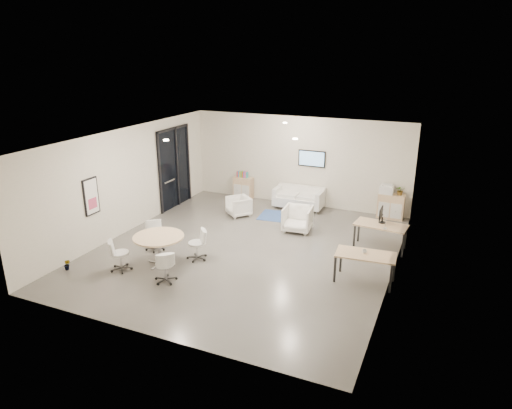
{
  "coord_description": "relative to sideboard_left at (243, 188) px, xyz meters",
  "views": [
    {
      "loc": [
        5.0,
        -10.75,
        5.38
      ],
      "look_at": [
        0.12,
        0.4,
        1.25
      ],
      "focal_mm": 32.0,
      "sensor_mm": 36.0,
      "label": 1
    }
  ],
  "objects": [
    {
      "name": "plant_cabinet",
      "position": [
        5.72,
        -0.03,
        0.57
      ],
      "size": [
        0.37,
        0.39,
        0.26
      ],
      "primitive_type": "imported",
      "rotation": [
        0.0,
        0.0,
        0.26
      ],
      "color": "#3F7F3F",
      "rests_on": "sideboard_right"
    },
    {
      "name": "desk_front",
      "position": [
        5.52,
        -4.84,
        0.25
      ],
      "size": [
        1.47,
        0.81,
        0.74
      ],
      "rotation": [
        0.0,
        0.0,
        0.07
      ],
      "color": "tan",
      "rests_on": "room_shell"
    },
    {
      "name": "glass_door",
      "position": [
        -1.86,
        -1.78,
        1.09
      ],
      "size": [
        0.09,
        1.9,
        2.85
      ],
      "color": "black",
      "rests_on": "room_shell"
    },
    {
      "name": "cup",
      "position": [
        5.48,
        -4.8,
        0.38
      ],
      "size": [
        0.13,
        0.11,
        0.11
      ],
      "primitive_type": "imported",
      "rotation": [
        0.0,
        0.0,
        -0.25
      ],
      "color": "white",
      "rests_on": "desk_front"
    },
    {
      "name": "room_shell",
      "position": [
        2.1,
        -4.28,
        1.19
      ],
      "size": [
        9.6,
        10.6,
        4.8
      ],
      "color": "#4F4C48",
      "rests_on": "ground"
    },
    {
      "name": "sideboard_left",
      "position": [
        0.0,
        0.0,
        0.0
      ],
      "size": [
        0.73,
        0.38,
        0.82
      ],
      "color": "tan",
      "rests_on": "room_shell"
    },
    {
      "name": "plant_floor",
      "position": [
        -1.6,
        -7.28,
        -0.34
      ],
      "size": [
        0.25,
        0.34,
        0.13
      ],
      "primitive_type": "imported",
      "rotation": [
        0.0,
        0.0,
        0.33
      ],
      "color": "#3F7F3F",
      "rests_on": "room_shell"
    },
    {
      "name": "meeting_chairs",
      "position": [
        0.39,
        -6.03,
        0.0
      ],
      "size": [
        2.28,
        2.28,
        0.82
      ],
      "color": "white",
      "rests_on": "room_shell"
    },
    {
      "name": "wall_tv",
      "position": [
        2.6,
        0.18,
        1.34
      ],
      "size": [
        0.98,
        0.06,
        0.58
      ],
      "color": "black",
      "rests_on": "room_shell"
    },
    {
      "name": "printer",
      "position": [
        5.28,
        -0.01,
        0.59
      ],
      "size": [
        0.46,
        0.39,
        0.31
      ],
      "rotation": [
        0.0,
        0.0,
        -0.05
      ],
      "color": "white",
      "rests_on": "sideboard_right"
    },
    {
      "name": "ceiling_spots",
      "position": [
        1.9,
        -3.45,
        2.77
      ],
      "size": [
        3.14,
        4.14,
        0.03
      ],
      "color": "#FFEAC6",
      "rests_on": "room_shell"
    },
    {
      "name": "armchair_left",
      "position": [
        0.67,
        -1.8,
        -0.04
      ],
      "size": [
        0.97,
        0.96,
        0.73
      ],
      "primitive_type": "imported",
      "rotation": [
        0.0,
        0.0,
        -0.71
      ],
      "color": "white",
      "rests_on": "room_shell"
    },
    {
      "name": "sideboard_right",
      "position": [
        5.46,
        -0.02,
        0.02
      ],
      "size": [
        0.85,
        0.41,
        0.85
      ],
      "color": "tan",
      "rests_on": "room_shell"
    },
    {
      "name": "blue_rug",
      "position": [
        2.14,
        -1.33,
        -0.4
      ],
      "size": [
        1.75,
        1.26,
        0.01
      ],
      "primitive_type": "cube",
      "rotation": [
        0.0,
        0.0,
        0.1
      ],
      "color": "navy",
      "rests_on": "room_shell"
    },
    {
      "name": "armchair_right",
      "position": [
        2.96,
        -2.34,
        0.03
      ],
      "size": [
        0.91,
        0.87,
        0.87
      ],
      "primitive_type": "imported",
      "rotation": [
        0.0,
        0.0,
        0.09
      ],
      "color": "white",
      "rests_on": "room_shell"
    },
    {
      "name": "books",
      "position": [
        -0.04,
        0.0,
        0.52
      ],
      "size": [
        0.43,
        0.14,
        0.22
      ],
      "color": "red",
      "rests_on": "sideboard_left"
    },
    {
      "name": "round_table",
      "position": [
        0.39,
        -6.03,
        0.31
      ],
      "size": [
        1.32,
        1.32,
        0.8
      ],
      "color": "tan",
      "rests_on": "room_shell"
    },
    {
      "name": "desk_rear",
      "position": [
        5.54,
        -2.7,
        0.26
      ],
      "size": [
        1.49,
        0.86,
        0.74
      ],
      "rotation": [
        0.0,
        0.0,
        -0.1
      ],
      "color": "tan",
      "rests_on": "room_shell"
    },
    {
      "name": "artwork",
      "position": [
        -1.87,
        -5.88,
        1.14
      ],
      "size": [
        0.05,
        0.54,
        1.04
      ],
      "color": "black",
      "rests_on": "room_shell"
    },
    {
      "name": "monitor",
      "position": [
        5.5,
        -2.55,
        0.57
      ],
      "size": [
        0.2,
        0.5,
        0.44
      ],
      "color": "black",
      "rests_on": "desk_rear"
    },
    {
      "name": "loveseat",
      "position": [
        2.3,
        -0.22,
        -0.06
      ],
      "size": [
        1.75,
        0.89,
        0.65
      ],
      "rotation": [
        0.0,
        0.0,
        0.02
      ],
      "color": "white",
      "rests_on": "room_shell"
    }
  ]
}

